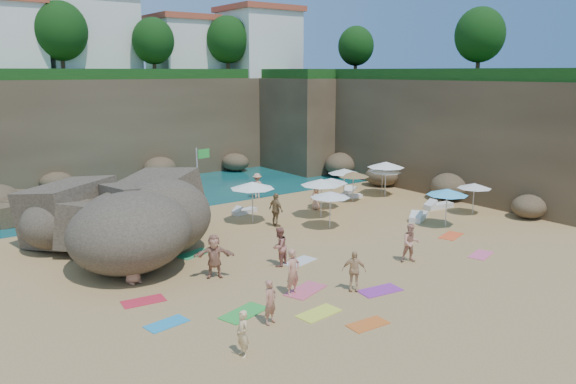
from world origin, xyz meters
TOP-DOWN VIEW (x-y plane):
  - ground at (0.00, 0.00)m, footprint 120.00×120.00m
  - seawater at (0.00, 30.00)m, footprint 120.00×120.00m
  - cliff_back at (2.00, 25.00)m, footprint 44.00×8.00m
  - cliff_right at (19.00, 8.00)m, footprint 8.00×30.00m
  - cliff_corner at (17.00, 20.00)m, footprint 10.00×12.00m
  - clifftop_buildings at (2.96, 25.79)m, footprint 28.48×9.48m
  - clifftop_trees at (4.78, 19.52)m, footprint 35.60×23.82m
  - rock_outcrop at (-5.84, 4.09)m, footprint 10.98×9.67m
  - flag_pole at (-1.93, 5.98)m, footprint 0.87×0.21m
  - parasol_0 at (0.80, 4.82)m, footprint 2.58×2.58m
  - parasol_1 at (9.28, 6.41)m, footprint 2.23×2.23m
  - parasol_2 at (12.15, 5.29)m, footprint 2.15×2.15m
  - parasol_3 at (6.74, 4.81)m, footprint 2.10×2.10m
  - parasol_4 at (12.68, 6.12)m, footprint 2.00×2.00m
  - parasol_5 at (4.82, 3.49)m, footprint 2.49×2.49m
  - parasol_6 at (9.26, 5.48)m, footprint 2.15×2.15m
  - parasol_8 at (12.21, 5.35)m, footprint 2.58×2.58m
  - parasol_9 at (3.66, 1.32)m, footprint 2.24×2.24m
  - parasol_10 at (9.17, -2.30)m, footprint 2.32×2.32m
  - parasol_11 at (12.81, -1.47)m, footprint 2.06×2.06m
  - lounger_0 at (-1.29, 8.99)m, footprint 1.70×1.27m
  - lounger_1 at (1.58, 6.99)m, footprint 1.76×0.88m
  - lounger_2 at (11.13, 7.77)m, footprint 1.82×1.58m
  - lounger_3 at (9.84, 6.29)m, footprint 1.64×0.98m
  - lounger_4 at (12.37, 0.76)m, footprint 2.06×0.89m
  - lounger_5 at (9.17, -0.37)m, footprint 2.12×1.53m
  - towel_0 at (-8.83, -4.61)m, footprint 1.58×0.96m
  - towel_1 at (-3.05, -5.08)m, footprint 2.08×1.51m
  - towel_2 at (-3.20, -8.79)m, footprint 1.51×0.81m
  - towel_3 at (-6.20, -5.46)m, footprint 2.03×1.42m
  - towel_4 at (-4.01, -7.08)m, footprint 1.75×1.02m
  - towel_5 at (-1.13, -2.19)m, footprint 1.80×1.20m
  - towel_6 at (-0.66, -6.87)m, footprint 1.85×1.09m
  - towel_7 at (-8.73, -2.27)m, footprint 1.68×0.97m
  - towel_9 at (6.47, -6.55)m, footprint 1.69×1.17m
  - towel_10 at (7.92, -3.68)m, footprint 1.83×1.29m
  - towel_11 at (-4.55, 1.71)m, footprint 1.91×1.30m
  - person_stand_0 at (-3.69, -5.09)m, footprint 0.76×0.58m
  - person_stand_1 at (-2.20, -2.06)m, footprint 1.07×0.97m
  - person_stand_2 at (4.59, 10.13)m, footprint 1.18×1.04m
  - person_stand_3 at (1.45, 3.38)m, footprint 0.54×1.16m
  - person_stand_4 at (5.77, 5.14)m, footprint 0.81×0.78m
  - person_stand_5 at (-4.76, 10.07)m, footprint 1.44×0.53m
  - person_stand_6 at (-7.87, -8.10)m, footprint 0.38×0.56m
  - person_lie_1 at (-1.51, -6.22)m, footprint 1.78×1.89m
  - person_lie_2 at (-8.33, -0.29)m, footprint 1.31×1.94m
  - person_lie_3 at (-5.27, -1.62)m, footprint 2.42×2.47m
  - person_lie_4 at (-5.90, -6.74)m, footprint 1.03×1.67m
  - person_lie_5 at (2.95, -5.23)m, footprint 1.65×1.97m

SIDE VIEW (x-z plane):
  - ground at x=0.00m, z-range 0.00..0.00m
  - rock_outcrop at x=-5.84m, z-range -1.83..1.83m
  - seawater at x=0.00m, z-range 0.00..0.00m
  - towel_2 at x=-3.20m, z-range 0.00..0.03m
  - towel_0 at x=-8.83m, z-range 0.00..0.03m
  - towel_9 at x=6.47m, z-range 0.00..0.03m
  - towel_7 at x=-8.73m, z-range 0.00..0.03m
  - towel_5 at x=-1.13m, z-range 0.00..0.03m
  - towel_10 at x=7.92m, z-range 0.00..0.03m
  - towel_4 at x=-4.01m, z-range 0.00..0.03m
  - towel_11 at x=-4.55m, z-range 0.00..0.03m
  - towel_6 at x=-0.66m, z-range 0.00..0.03m
  - towel_3 at x=-6.20m, z-range 0.00..0.03m
  - towel_1 at x=-3.05m, z-range 0.00..0.03m
  - lounger_3 at x=9.84m, z-range 0.00..0.24m
  - lounger_0 at x=-1.29m, z-range 0.00..0.26m
  - lounger_1 at x=1.58m, z-range 0.00..0.26m
  - lounger_2 at x=11.13m, z-range 0.00..0.28m
  - lounger_4 at x=12.37m, z-range 0.00..0.31m
  - lounger_5 at x=9.17m, z-range 0.00..0.32m
  - person_lie_4 at x=-5.90m, z-range 0.00..0.38m
  - person_lie_1 at x=-1.51m, z-range 0.00..0.40m
  - person_lie_2 at x=-8.33m, z-range 0.00..0.47m
  - person_lie_3 at x=-5.27m, z-range 0.00..0.49m
  - person_lie_5 at x=2.95m, z-range 0.00..0.67m
  - person_stand_4 at x=5.77m, z-range 0.00..1.48m
  - person_stand_6 at x=-7.87m, z-range 0.00..1.49m
  - person_stand_5 at x=-4.76m, z-range 0.00..1.52m
  - person_stand_2 at x=4.59m, z-range 0.00..1.74m
  - person_stand_1 at x=-2.20m, z-range 0.00..1.80m
  - person_stand_0 at x=-3.69m, z-range 0.00..1.87m
  - person_stand_3 at x=1.45m, z-range 0.00..1.94m
  - parasol_4 at x=12.68m, z-range 0.79..2.68m
  - parasol_11 at x=12.81m, z-range 0.81..2.76m
  - parasol_3 at x=6.74m, z-range 0.83..2.81m
  - parasol_2 at x=12.15m, z-range 0.85..2.88m
  - parasol_6 at x=9.26m, z-range 0.85..2.89m
  - parasol_1 at x=9.28m, z-range 0.88..2.99m
  - parasol_9 at x=3.66m, z-range 0.88..3.00m
  - parasol_10 at x=9.17m, z-range 0.92..3.11m
  - parasol_5 at x=4.82m, z-range 0.98..3.34m
  - parasol_0 at x=0.80m, z-range 1.02..3.46m
  - parasol_8 at x=12.21m, z-range 1.02..3.47m
  - flag_pole at x=-1.93m, z-range 0.62..5.12m
  - cliff_back at x=2.00m, z-range 0.00..8.00m
  - cliff_right at x=19.00m, z-range 0.00..8.00m
  - cliff_corner at x=17.00m, z-range 0.00..8.00m
  - clifftop_buildings at x=2.96m, z-range 7.74..14.74m
  - clifftop_trees at x=4.78m, z-range 9.06..13.46m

